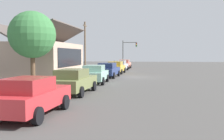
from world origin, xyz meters
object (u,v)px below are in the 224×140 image
(car_cherry, at_px, (32,96))
(car_mustard, at_px, (116,67))
(car_olive, at_px, (74,81))
(car_seafoam, at_px, (95,74))
(car_coral, at_px, (125,64))
(shade_tree, at_px, (32,35))
(utility_pole_wooden, at_px, (85,45))
(car_silver, at_px, (120,65))
(fire_hydrant_red, at_px, (77,78))
(traffic_light_main, at_px, (128,49))
(car_navy, at_px, (108,70))

(car_cherry, xyz_separation_m, car_mustard, (23.49, -0.13, 0.00))
(car_cherry, bearing_deg, car_mustard, 1.28)
(car_cherry, height_order, car_olive, same)
(car_seafoam, distance_m, car_coral, 23.58)
(shade_tree, bearing_deg, car_cherry, -154.14)
(car_coral, bearing_deg, utility_pole_wooden, 141.73)
(car_coral, bearing_deg, shade_tree, 165.31)
(car_mustard, relative_size, shade_tree, 0.68)
(car_olive, bearing_deg, utility_pole_wooden, 14.92)
(car_mustard, relative_size, car_coral, 0.92)
(car_cherry, bearing_deg, utility_pole_wooden, 12.27)
(car_silver, bearing_deg, utility_pole_wooden, 96.55)
(shade_tree, bearing_deg, car_silver, -20.93)
(car_coral, xyz_separation_m, utility_pole_wooden, (-6.71, 5.43, 3.11))
(fire_hydrant_red, bearing_deg, car_cherry, -172.70)
(car_olive, xyz_separation_m, utility_pole_wooden, (22.82, 5.34, 3.11))
(car_mustard, distance_m, traffic_light_main, 16.57)
(car_cherry, xyz_separation_m, car_seafoam, (11.87, 0.06, 0.00))
(car_mustard, bearing_deg, car_coral, 2.54)
(utility_pole_wooden, bearing_deg, traffic_light_main, -27.04)
(car_olive, relative_size, car_silver, 0.99)
(car_navy, height_order, car_mustard, same)
(car_coral, bearing_deg, fire_hydrant_red, 177.37)
(car_silver, relative_size, utility_pole_wooden, 0.64)
(car_olive, distance_m, shade_tree, 9.89)
(car_seafoam, distance_m, car_mustard, 11.61)
(car_mustard, xyz_separation_m, fire_hydrant_red, (-12.42, 1.55, -0.32))
(car_mustard, distance_m, utility_pole_wooden, 8.26)
(car_mustard, xyz_separation_m, traffic_light_main, (16.35, -0.11, 2.68))
(car_olive, bearing_deg, car_cherry, -177.49)
(car_mustard, relative_size, traffic_light_main, 0.85)
(car_navy, height_order, car_silver, same)
(car_seafoam, bearing_deg, car_cherry, 178.36)
(car_olive, bearing_deg, car_mustard, 1.07)
(car_cherry, height_order, utility_pole_wooden, utility_pole_wooden)
(fire_hydrant_red, bearing_deg, car_coral, -3.36)
(car_cherry, distance_m, fire_hydrant_red, 11.16)
(car_olive, bearing_deg, car_seafoam, 1.59)
(car_cherry, distance_m, car_navy, 17.68)
(car_coral, height_order, shade_tree, shade_tree)
(car_seafoam, relative_size, car_mustard, 0.99)
(car_cherry, distance_m, car_silver, 29.17)
(car_cherry, bearing_deg, shade_tree, 27.46)
(utility_pole_wooden, bearing_deg, car_cherry, -169.33)
(car_mustard, height_order, traffic_light_main, traffic_light_main)
(car_mustard, height_order, car_coral, same)
(car_olive, height_order, shade_tree, shade_tree)
(car_seafoam, relative_size, fire_hydrant_red, 6.15)
(car_coral, relative_size, fire_hydrant_red, 6.77)
(fire_hydrant_red, bearing_deg, car_mustard, -7.11)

